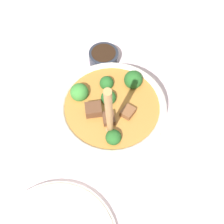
{
  "coord_description": "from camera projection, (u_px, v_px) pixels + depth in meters",
  "views": [
    {
      "loc": [
        -0.06,
        0.3,
        0.6
      ],
      "look_at": [
        0.0,
        0.0,
        0.06
      ],
      "focal_mm": 45.0,
      "sensor_mm": 36.0,
      "label": 1
    }
  ],
  "objects": [
    {
      "name": "stew_bowl",
      "position": [
        112.0,
        113.0,
        0.62
      ],
      "size": [
        0.23,
        0.23,
        0.3
      ],
      "color": "white",
      "rests_on": "ground_plane"
    },
    {
      "name": "ground_plane",
      "position": [
        112.0,
        125.0,
        0.67
      ],
      "size": [
        4.0,
        4.0,
        0.0
      ],
      "primitive_type": "plane",
      "color": "silver"
    },
    {
      "name": "condiment_bowl",
      "position": [
        104.0,
        57.0,
        0.75
      ],
      "size": [
        0.08,
        0.08,
        0.04
      ],
      "color": "#232833",
      "rests_on": "ground_plane"
    }
  ]
}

